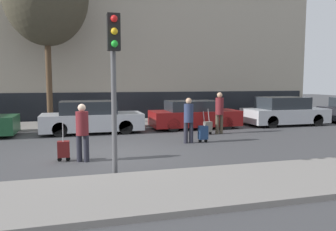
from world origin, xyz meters
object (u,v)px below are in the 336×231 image
parked_car_2 (194,115)px  trolley_right (208,127)px  pedestrian_left (82,129)px  pedestrian_center (189,118)px  trolley_left (64,149)px  traffic_light (114,62)px  parked_car_1 (91,118)px  pedestrian_right (219,110)px  trolley_center (203,133)px  parked_car_3 (284,112)px

parked_car_2 → trolley_right: parked_car_2 is taller
pedestrian_left → pedestrian_center: bearing=47.0°
pedestrian_left → trolley_left: pedestrian_left is taller
trolley_right → traffic_light: traffic_light is taller
traffic_light → trolley_left: bearing=123.1°
parked_car_1 → pedestrian_right: bearing=-17.7°
trolley_center → trolley_right: trolley_center is taller
parked_car_1 → pedestrian_right: size_ratio=2.41×
trolley_center → trolley_right: size_ratio=1.06×
pedestrian_left → trolley_center: (4.26, 1.80, -0.54)m
pedestrian_left → trolley_right: pedestrian_left is taller
trolley_center → pedestrian_right: pedestrian_right is taller
parked_car_2 → parked_car_3: (4.84, -0.08, 0.04)m
parked_car_2 → trolley_center: bearing=-104.9°
pedestrian_right → pedestrian_center: bearing=-146.4°
parked_car_2 → traffic_light: traffic_light is taller
pedestrian_left → pedestrian_right: size_ratio=0.91×
parked_car_1 → trolley_left: bearing=-101.0°
parked_car_3 → trolley_left: parked_car_3 is taller
parked_car_3 → pedestrian_right: bearing=-158.5°
parked_car_1 → traffic_light: (0.24, -6.85, 1.98)m
parked_car_3 → pedestrian_right: size_ratio=2.34×
traffic_light → parked_car_2: bearing=57.3°
pedestrian_center → trolley_right: size_ratio=1.51×
parked_car_1 → parked_car_2: bearing=1.8°
parked_car_2 → parked_car_3: parked_car_3 is taller
trolley_left → trolley_center: trolley_center is taller
trolley_center → trolley_left: bearing=-161.4°
trolley_left → trolley_center: 5.04m
parked_car_1 → trolley_center: (3.80, -3.37, -0.29)m
pedestrian_left → traffic_light: 2.51m
parked_car_2 → pedestrian_left: 7.44m
parked_car_2 → traffic_light: 8.55m
parked_car_1 → parked_car_3: 9.58m
parked_car_1 → trolley_center: parked_car_1 is taller
pedestrian_left → trolley_left: size_ratio=1.45×
parked_car_1 → pedestrian_center: pedestrian_center is taller
traffic_light → trolley_right: bearing=49.2°
parked_car_3 → trolley_right: (-4.91, -1.79, -0.34)m
parked_car_1 → parked_car_3: (9.58, 0.06, 0.02)m
parked_car_2 → pedestrian_right: pedestrian_right is taller
parked_car_3 → pedestrian_right: (-4.36, -1.72, 0.34)m
traffic_light → pedestrian_right: bearing=46.3°
trolley_left → parked_car_3: bearing=25.6°
trolley_center → pedestrian_right: 2.31m
pedestrian_center → pedestrian_right: 2.59m
parked_car_3 → pedestrian_center: size_ratio=2.53×
parked_car_2 → pedestrian_right: size_ratio=2.37×
parked_car_1 → trolley_left: (-0.97, -4.98, -0.31)m
trolley_center → traffic_light: 5.47m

